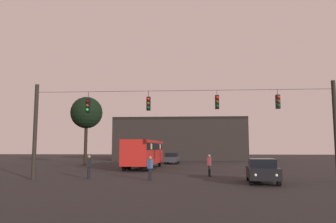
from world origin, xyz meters
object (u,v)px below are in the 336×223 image
(car_near_right, at_px, (262,170))
(pedestrian_crossing_left, at_px, (89,165))
(pedestrian_crossing_center, at_px, (150,167))
(pedestrian_crossing_right, at_px, (209,164))
(city_bus, at_px, (144,151))
(tree_left_silhouette, at_px, (87,113))
(car_far_left, at_px, (172,158))

(car_near_right, bearing_deg, pedestrian_crossing_left, 170.66)
(pedestrian_crossing_center, height_order, pedestrian_crossing_right, pedestrian_crossing_right)
(car_near_right, distance_m, pedestrian_crossing_left, 12.00)
(city_bus, relative_size, tree_left_silhouette, 1.22)
(city_bus, relative_size, pedestrian_crossing_left, 6.58)
(car_far_left, bearing_deg, pedestrian_crossing_center, -90.38)
(pedestrian_crossing_left, height_order, tree_left_silhouette, tree_left_silhouette)
(car_near_right, xyz_separation_m, pedestrian_crossing_left, (-11.84, 1.95, 0.16))
(city_bus, height_order, pedestrian_crossing_right, city_bus)
(car_near_right, distance_m, car_far_left, 25.52)
(tree_left_silhouette, bearing_deg, pedestrian_crossing_center, -61.34)
(car_near_right, relative_size, pedestrian_crossing_right, 2.64)
(city_bus, bearing_deg, car_near_right, -55.69)
(pedestrian_crossing_left, distance_m, tree_left_silhouette, 21.70)
(car_far_left, xyz_separation_m, pedestrian_crossing_left, (-4.70, -22.56, 0.16))
(pedestrian_crossing_left, bearing_deg, pedestrian_crossing_right, 15.97)
(city_bus, xyz_separation_m, tree_left_silhouette, (-9.00, 7.73, 5.04))
(pedestrian_crossing_left, height_order, pedestrian_crossing_right, pedestrian_crossing_right)
(pedestrian_crossing_right, bearing_deg, tree_left_silhouette, 131.85)
(pedestrian_crossing_right, bearing_deg, car_near_right, -55.28)
(city_bus, relative_size, pedestrian_crossing_center, 6.81)
(city_bus, distance_m, pedestrian_crossing_center, 13.07)
(car_near_right, bearing_deg, pedestrian_crossing_center, 171.11)
(car_near_right, xyz_separation_m, pedestrian_crossing_right, (-3.08, 4.45, 0.17))
(city_bus, height_order, car_near_right, city_bus)
(pedestrian_crossing_right, height_order, tree_left_silhouette, tree_left_silhouette)
(city_bus, bearing_deg, tree_left_silhouette, 139.35)
(city_bus, relative_size, car_near_right, 2.48)
(car_near_right, xyz_separation_m, car_far_left, (-7.14, 24.50, 0.00))
(pedestrian_crossing_center, bearing_deg, pedestrian_crossing_right, 38.16)
(city_bus, height_order, pedestrian_crossing_left, city_bus)
(pedestrian_crossing_right, bearing_deg, city_bus, 124.12)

